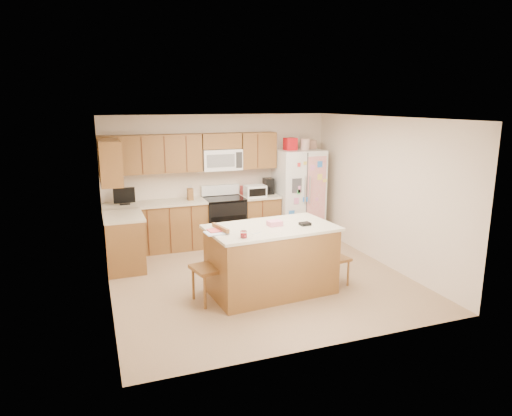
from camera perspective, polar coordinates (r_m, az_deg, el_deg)
name	(u,v)px	position (r m, az deg, el deg)	size (l,w,h in m)	color
ground	(258,277)	(7.35, 0.28, -8.66)	(4.50, 4.50, 0.00)	olive
room_shell	(258,189)	(6.95, 0.29, 2.44)	(4.60, 4.60, 2.52)	beige
cabinetry	(174,203)	(8.51, -10.17, 0.59)	(3.36, 1.56, 2.15)	brown
stove	(224,220)	(8.96, -4.03, -1.50)	(0.76, 0.65, 1.13)	black
refrigerator	(298,193)	(9.35, 5.33, 1.90)	(0.90, 0.79, 2.04)	white
island	(271,259)	(6.66, 1.90, -6.41)	(1.94, 1.20, 1.08)	brown
windsor_chair_left	(211,267)	(6.38, -5.64, -7.33)	(0.52, 0.54, 1.07)	brown
windsor_chair_back	(261,247)	(7.32, 0.66, -4.89)	(0.46, 0.44, 0.99)	brown
windsor_chair_right	(334,258)	(7.04, 9.68, -6.16)	(0.42, 0.44, 0.90)	brown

